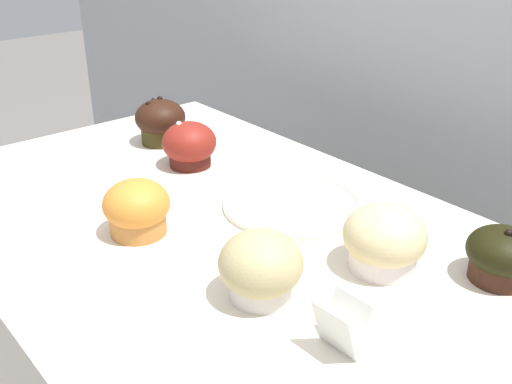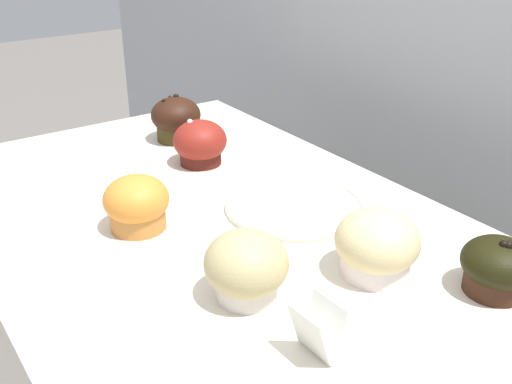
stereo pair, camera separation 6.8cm
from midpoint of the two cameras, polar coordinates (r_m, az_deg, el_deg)
name	(u,v)px [view 2 (the right image)]	position (r m, az deg, el deg)	size (l,w,h in m)	color
wall_back	(466,132)	(1.29, 20.85, 5.36)	(3.20, 0.10, 1.80)	#B2B7BC
muffin_front_center	(200,143)	(1.07, -3.54, 4.61)	(0.10, 0.10, 0.08)	#4E1A14
muffin_back_left	(137,204)	(0.86, -9.10, -1.17)	(0.09, 0.09, 0.08)	#C87F3B
muffin_back_right	(246,267)	(0.70, 1.87, -7.25)	(0.10, 0.10, 0.09)	silver
muffin_front_left	(176,119)	(1.19, -5.99, 6.91)	(0.10, 0.10, 0.09)	#3A3214
muffin_front_right	(377,245)	(0.77, 13.96, -5.01)	(0.11, 0.11, 0.09)	white
muffin_back_center	(498,267)	(0.78, 24.37, -6.55)	(0.09, 0.09, 0.08)	#391F14
serving_plate	(295,205)	(0.93, 5.81, -1.31)	(0.22, 0.22, 0.01)	beige
price_card	(316,330)	(0.63, 8.94, -12.93)	(0.05, 0.04, 0.06)	white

